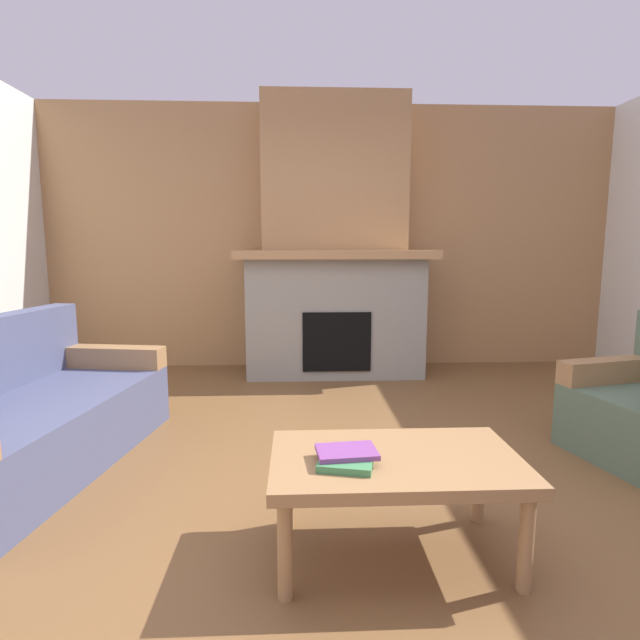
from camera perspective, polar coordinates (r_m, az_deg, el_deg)
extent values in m
plane|color=brown|center=(2.69, 5.88, -19.64)|extent=(9.00, 9.00, 0.00)
cube|color=#A87A4C|center=(5.36, 1.32, 9.28)|extent=(6.00, 0.12, 2.70)
cube|color=gray|center=(5.00, 1.62, 0.45)|extent=(1.70, 0.70, 1.15)
cube|color=black|center=(4.71, 1.90, -2.46)|extent=(0.64, 0.08, 0.56)
cube|color=#A87A4C|center=(4.91, 1.69, 7.50)|extent=(1.90, 0.82, 0.08)
cube|color=#A87A4C|center=(5.10, 1.60, 16.26)|extent=(1.40, 0.50, 1.47)
cube|color=#474C6B|center=(3.35, -29.92, -11.30)|extent=(1.11, 1.91, 0.40)
cube|color=#997047|center=(3.94, -23.19, -3.87)|extent=(0.85, 0.29, 0.15)
cube|color=#997047|center=(3.75, 30.38, -4.95)|extent=(0.77, 0.31, 0.15)
cube|color=#997047|center=(2.11, 8.58, -15.68)|extent=(1.00, 0.60, 0.05)
cylinder|color=#997047|center=(1.97, -4.00, -24.65)|extent=(0.06, 0.06, 0.38)
cylinder|color=#997047|center=(2.14, 22.44, -22.43)|extent=(0.06, 0.06, 0.38)
cylinder|color=#997047|center=(2.39, -3.72, -18.36)|extent=(0.06, 0.06, 0.38)
cylinder|color=#997047|center=(2.53, 17.65, -17.17)|extent=(0.06, 0.06, 0.38)
cube|color=#3D7F4C|center=(2.01, 3.04, -15.70)|extent=(0.25, 0.25, 0.03)
cube|color=#7A3D84|center=(2.02, 3.06, -14.78)|extent=(0.25, 0.18, 0.02)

